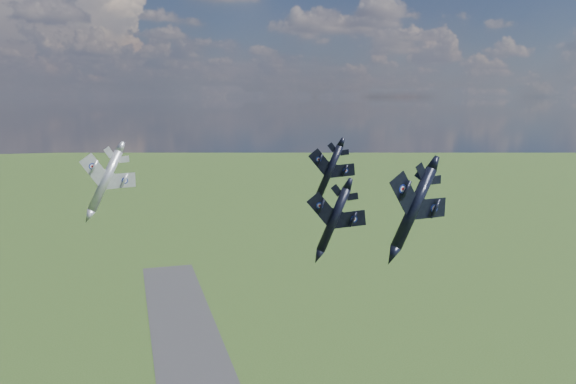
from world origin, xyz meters
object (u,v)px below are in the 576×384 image
object	(u,v)px
jet_lead_navy	(334,220)
jet_right_navy	(414,208)
jet_left_silver	(105,181)
jet_high_navy	(329,171)

from	to	relation	value
jet_lead_navy	jet_right_navy	distance (m)	16.63
jet_lead_navy	jet_right_navy	world-z (taller)	jet_right_navy
jet_lead_navy	jet_right_navy	bearing A→B (deg)	-61.60
jet_lead_navy	jet_left_silver	bearing A→B (deg)	159.83
jet_right_navy	jet_left_silver	bearing A→B (deg)	123.68
jet_left_silver	jet_right_navy	bearing A→B (deg)	-62.57
jet_right_navy	jet_high_navy	world-z (taller)	jet_right_navy
jet_lead_navy	jet_left_silver	size ratio (longest dim) A/B	0.93
jet_right_navy	jet_high_navy	xyz separation A→B (m)	(4.31, 40.94, -0.72)
jet_lead_navy	jet_high_navy	size ratio (longest dim) A/B	0.96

